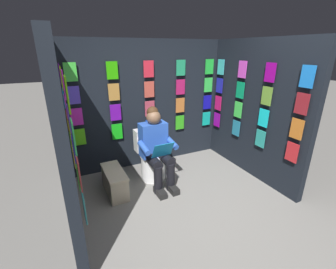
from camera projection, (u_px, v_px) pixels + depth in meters
ground_plane at (215, 235)px, 2.61m from camera, size 30.00×30.00×0.00m
display_wall_back at (148, 105)px, 3.98m from camera, size 2.78×0.14×2.12m
display_wall_left at (254, 110)px, 3.64m from camera, size 0.14×2.00×2.12m
display_wall_right at (63, 137)px, 2.53m from camera, size 0.14×2.00×2.12m
toilet at (151, 158)px, 3.71m from camera, size 0.41×0.56×0.77m
person_reading at (157, 147)px, 3.43m from camera, size 0.53×0.69×1.19m
comic_longbox_near at (115, 182)px, 3.32m from camera, size 0.27×0.64×0.36m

